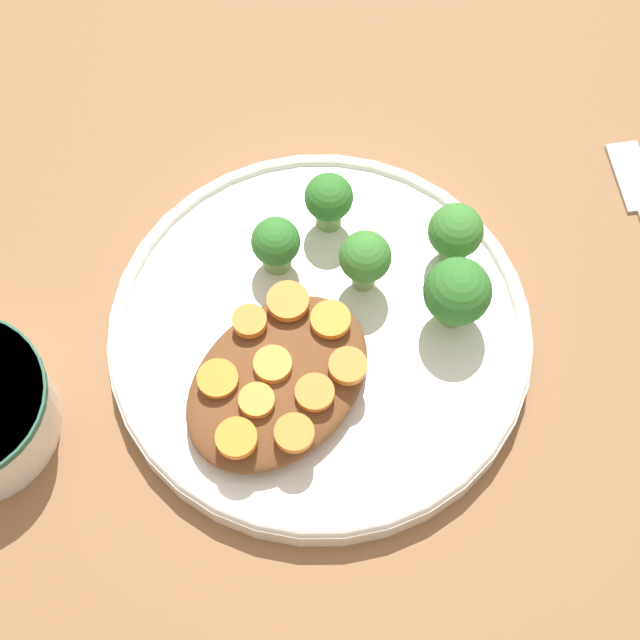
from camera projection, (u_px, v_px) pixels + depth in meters
The scene contains 18 objects.
ground_plane at pixel (320, 342), 0.72m from camera, with size 4.00×4.00×0.00m, color #8C603D.
plate at pixel (320, 334), 0.71m from camera, with size 0.28×0.28×0.02m.
stew_mound at pixel (278, 382), 0.67m from camera, with size 0.14×0.10×0.02m, color brown.
broccoli_floret_0 at pixel (364, 258), 0.69m from camera, with size 0.03×0.03×0.05m.
broccoli_floret_1 at pixel (457, 293), 0.68m from camera, with size 0.04×0.04×0.06m.
broccoli_floret_2 at pixel (276, 244), 0.70m from camera, with size 0.03×0.03×0.04m.
broccoli_floret_3 at pixel (455, 233), 0.70m from camera, with size 0.04×0.04×0.05m.
broccoli_floret_4 at pixel (329, 200), 0.71m from camera, with size 0.03×0.03×0.05m.
carrot_slice_0 at pixel (257, 400), 0.65m from camera, with size 0.02×0.02×0.01m, color orange.
carrot_slice_1 at pixel (348, 366), 0.66m from camera, with size 0.02×0.02×0.01m, color orange.
carrot_slice_2 at pixel (268, 361), 0.66m from camera, with size 0.02×0.02×0.01m, color orange.
carrot_slice_3 at pixel (327, 324), 0.67m from camera, with size 0.03×0.03×0.01m, color orange.
carrot_slice_4 at pixel (218, 379), 0.66m from camera, with size 0.03×0.03×0.00m, color orange.
carrot_slice_5 at pixel (288, 301), 0.68m from camera, with size 0.03×0.03×0.01m, color orange.
carrot_slice_6 at pixel (315, 392), 0.65m from camera, with size 0.02×0.02×0.00m, color orange.
carrot_slice_7 at pixel (236, 438), 0.64m from camera, with size 0.03×0.03×0.01m, color orange.
carrot_slice_8 at pixel (294, 433), 0.64m from camera, with size 0.02×0.02×0.01m, color orange.
carrot_slice_9 at pixel (249, 321), 0.67m from camera, with size 0.02×0.02×0.01m, color orange.
Camera 1 is at (-0.24, -0.19, 0.65)m, focal length 60.00 mm.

